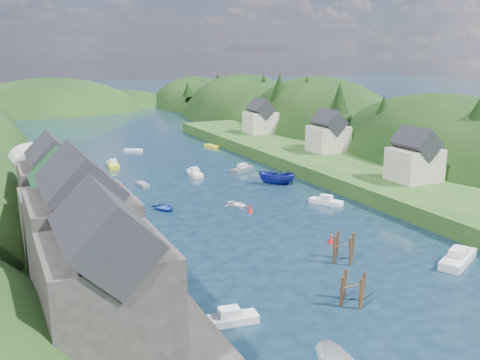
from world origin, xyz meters
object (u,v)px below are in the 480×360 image
piling_cluster_near (352,292)px  piling_cluster_far (344,250)px  channel_buoy_far (250,209)px  channel_buoy_near (331,239)px

piling_cluster_near → piling_cluster_far: (5.19, 8.42, 0.12)m
channel_buoy_far → piling_cluster_near: bearing=-98.1°
channel_buoy_near → channel_buoy_far: 15.37m
channel_buoy_near → piling_cluster_far: bearing=-111.1°
piling_cluster_far → channel_buoy_near: (1.95, 5.08, -0.76)m
piling_cluster_near → piling_cluster_far: 9.89m
piling_cluster_far → channel_buoy_near: bearing=68.9°
piling_cluster_near → piling_cluster_far: size_ratio=0.93×
channel_buoy_near → channel_buoy_far: same height
piling_cluster_near → channel_buoy_far: piling_cluster_near is taller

